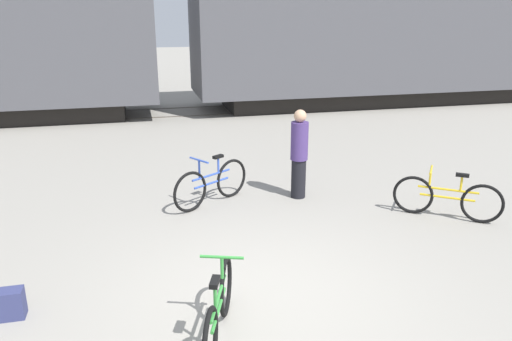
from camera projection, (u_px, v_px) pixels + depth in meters
name	position (u px, v px, depth m)	size (l,w,h in m)	color
ground_plane	(263.00, 297.00, 5.93)	(80.00, 80.00, 0.00)	gray
freight_train	(173.00, 17.00, 15.49)	(27.18, 3.06, 5.71)	black
rail_near	(180.00, 116.00, 15.76)	(39.18, 0.07, 0.01)	#4C4238
rail_far	(176.00, 108.00, 17.09)	(39.18, 0.07, 0.01)	#4C4238
bicycle_blue	(212.00, 184.00, 8.65)	(1.42, 0.95, 0.87)	black
bicycle_yellow	(447.00, 198.00, 8.07)	(1.41, 1.04, 0.81)	black
bicycle_green	(219.00, 310.00, 5.07)	(0.60, 1.58, 0.83)	black
person_in_purple	(299.00, 154.00, 8.82)	(0.31, 0.31, 1.61)	black
backpack	(11.00, 304.00, 5.50)	(0.28, 0.20, 0.34)	navy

